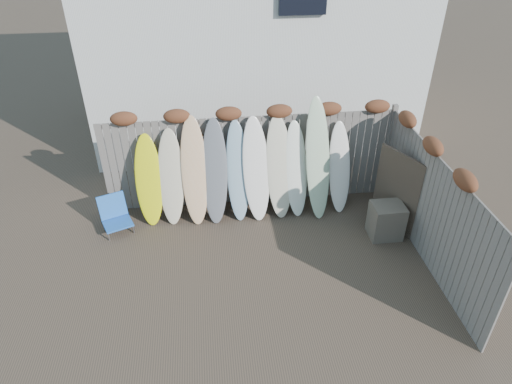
{
  "coord_description": "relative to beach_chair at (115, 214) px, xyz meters",
  "views": [
    {
      "loc": [
        -0.84,
        -5.88,
        5.72
      ],
      "look_at": [
        0.0,
        1.2,
        1.0
      ],
      "focal_mm": 32.0,
      "sensor_mm": 36.0,
      "label": 1
    }
  ],
  "objects": [
    {
      "name": "surfboard_1",
      "position": [
        1.16,
        0.26,
        0.62
      ],
      "size": [
        0.57,
        0.72,
        1.9
      ],
      "primitive_type": "ellipsoid",
      "rotation": [
        -0.31,
        0.0,
        -0.1
      ],
      "color": "beige",
      "rests_on": "ground"
    },
    {
      "name": "lattice_panel",
      "position": [
        5.54,
        -0.56,
        0.49
      ],
      "size": [
        0.49,
        1.01,
        1.64
      ],
      "primitive_type": "cube",
      "rotation": [
        0.0,
        0.0,
        0.43
      ],
      "color": "#4C3B2E",
      "rests_on": "ground"
    },
    {
      "name": "surfboard_2",
      "position": [
        1.63,
        0.24,
        0.74
      ],
      "size": [
        0.52,
        0.76,
        2.14
      ],
      "primitive_type": "ellipsoid",
      "rotation": [
        -0.31,
        0.0,
        -0.0
      ],
      "color": "tan",
      "rests_on": "ground"
    },
    {
      "name": "surfboard_6",
      "position": [
        3.34,
        0.26,
        0.7
      ],
      "size": [
        0.6,
        0.78,
        2.07
      ],
      "primitive_type": "ellipsoid",
      "rotation": [
        -0.31,
        0.0,
        0.09
      ],
      "color": "beige",
      "rests_on": "ground"
    },
    {
      "name": "surfboard_8",
      "position": [
        4.11,
        0.19,
        0.88
      ],
      "size": [
        0.56,
        0.88,
        2.42
      ],
      "primitive_type": "ellipsoid",
      "rotation": [
        -0.31,
        0.0,
        0.08
      ],
      "color": "beige",
      "rests_on": "ground"
    },
    {
      "name": "ground",
      "position": [
        2.77,
        -1.73,
        -0.33
      ],
      "size": [
        80.0,
        80.0,
        0.0
      ],
      "primitive_type": "plane",
      "color": "#493A2D"
    },
    {
      "name": "surfboard_9",
      "position": [
        4.61,
        0.27,
        0.6
      ],
      "size": [
        0.49,
        0.69,
        1.87
      ],
      "primitive_type": "ellipsoid",
      "rotation": [
        -0.31,
        0.0,
        0.05
      ],
      "color": "white",
      "rests_on": "ground"
    },
    {
      "name": "surfboard_0",
      "position": [
        0.72,
        0.27,
        0.58
      ],
      "size": [
        0.54,
        0.66,
        1.82
      ],
      "primitive_type": "ellipsoid",
      "rotation": [
        -0.31,
        0.0,
        -0.02
      ],
      "color": "yellow",
      "rests_on": "ground"
    },
    {
      "name": "surfboard_4",
      "position": [
        2.49,
        0.25,
        0.67
      ],
      "size": [
        0.47,
        0.73,
        2.01
      ],
      "primitive_type": "ellipsoid",
      "rotation": [
        -0.31,
        0.0,
        0.03
      ],
      "color": "#89A9BC",
      "rests_on": "ground"
    },
    {
      "name": "surfboard_5",
      "position": [
        2.86,
        0.22,
        0.71
      ],
      "size": [
        0.61,
        0.79,
        2.08
      ],
      "primitive_type": "ellipsoid",
      "rotation": [
        -0.31,
        0.0,
        0.1
      ],
      "color": "white",
      "rests_on": "ground"
    },
    {
      "name": "wooden_crate",
      "position": [
        5.29,
        -0.87,
        0.03
      ],
      "size": [
        0.61,
        0.51,
        0.71
      ],
      "primitive_type": "cube",
      "rotation": [
        0.0,
        0.0,
        0.0
      ],
      "color": "#4D413A",
      "rests_on": "ground"
    },
    {
      "name": "surfboard_3",
      "position": [
        2.03,
        0.22,
        0.71
      ],
      "size": [
        0.58,
        0.78,
        2.08
      ],
      "primitive_type": "ellipsoid",
      "rotation": [
        -0.31,
        0.0,
        -0.1
      ],
      "color": "slate",
      "rests_on": "ground"
    },
    {
      "name": "right_fence",
      "position": [
        5.77,
        -1.48,
        0.81
      ],
      "size": [
        0.28,
        4.4,
        2.24
      ],
      "color": "slate",
      "rests_on": "ground"
    },
    {
      "name": "house",
      "position": [
        3.27,
        4.77,
        2.87
      ],
      "size": [
        8.5,
        5.5,
        6.33
      ],
      "color": "silver",
      "rests_on": "ground"
    },
    {
      "name": "surfboard_7",
      "position": [
        3.69,
        0.25,
        0.64
      ],
      "size": [
        0.52,
        0.73,
        1.94
      ],
      "primitive_type": "ellipsoid",
      "rotation": [
        -0.31,
        0.0,
        0.09
      ],
      "color": "white",
      "rests_on": "ground"
    },
    {
      "name": "back_fence",
      "position": [
        2.83,
        0.67,
        0.85
      ],
      "size": [
        6.05,
        0.28,
        2.24
      ],
      "color": "slate",
      "rests_on": "ground"
    },
    {
      "name": "beach_chair",
      "position": [
        0.0,
        0.0,
        0.0
      ],
      "size": [
        0.71,
        0.73,
        0.72
      ],
      "color": "blue",
      "rests_on": "ground"
    }
  ]
}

